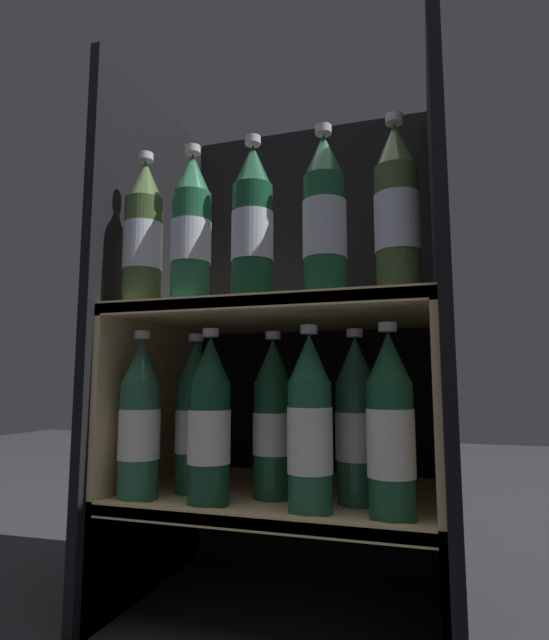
# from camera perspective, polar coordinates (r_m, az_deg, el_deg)

# --- Properties ---
(fridge_back_wall) EXTENTS (0.62, 0.02, 1.05)m
(fridge_back_wall) POSITION_cam_1_polar(r_m,az_deg,el_deg) (1.20, 3.97, -2.06)
(fridge_back_wall) COLOR black
(fridge_back_wall) RESTS_ON ground_plane
(fridge_side_left) EXTENTS (0.02, 0.45, 1.05)m
(fridge_side_left) POSITION_cam_1_polar(r_m,az_deg,el_deg) (1.11, -13.92, -1.46)
(fridge_side_left) COLOR black
(fridge_side_left) RESTS_ON ground_plane
(fridge_side_right) EXTENTS (0.02, 0.45, 1.05)m
(fridge_side_right) POSITION_cam_1_polar(r_m,az_deg,el_deg) (0.95, 18.64, -0.37)
(fridge_side_right) COLOR black
(fridge_side_right) RESTS_ON ground_plane
(shelf_lower) EXTENTS (0.58, 0.41, 0.22)m
(shelf_lower) POSITION_cam_1_polar(r_m,az_deg,el_deg) (1.00, 0.94, -21.21)
(shelf_lower) COLOR #DBBC84
(shelf_lower) RESTS_ON ground_plane
(shelf_upper) EXTENTS (0.58, 0.41, 0.56)m
(shelf_upper) POSITION_cam_1_polar(r_m,az_deg,el_deg) (0.98, 0.97, -8.25)
(shelf_upper) COLOR #DBBC84
(shelf_upper) RESTS_ON ground_plane
(bottle_upper_front_0) EXTENTS (0.07, 0.07, 0.30)m
(bottle_upper_front_0) POSITION_cam_1_polar(r_m,az_deg,el_deg) (0.98, -14.78, 9.21)
(bottle_upper_front_0) COLOR #384C28
(bottle_upper_front_0) RESTS_ON shelf_upper
(bottle_upper_front_1) EXTENTS (0.07, 0.07, 0.30)m
(bottle_upper_front_1) POSITION_cam_1_polar(r_m,az_deg,el_deg) (0.93, -9.51, 9.96)
(bottle_upper_front_1) COLOR #1E5638
(bottle_upper_front_1) RESTS_ON shelf_upper
(bottle_upper_front_2) EXTENTS (0.07, 0.07, 0.30)m
(bottle_upper_front_2) POSITION_cam_1_polar(r_m,az_deg,el_deg) (0.89, -2.54, 10.73)
(bottle_upper_front_2) COLOR #144228
(bottle_upper_front_2) RESTS_ON shelf_upper
(bottle_upper_front_3) EXTENTS (0.07, 0.07, 0.30)m
(bottle_upper_front_3) POSITION_cam_1_polar(r_m,az_deg,el_deg) (0.85, 5.73, 11.43)
(bottle_upper_front_3) COLOR #194C2D
(bottle_upper_front_3) RESTS_ON shelf_upper
(bottle_upper_front_4) EXTENTS (0.07, 0.07, 0.30)m
(bottle_upper_front_4) POSITION_cam_1_polar(r_m,az_deg,el_deg) (0.84, 13.83, 11.95)
(bottle_upper_front_4) COLOR #384C28
(bottle_upper_front_4) RESTS_ON shelf_upper
(bottle_lower_front_0) EXTENTS (0.07, 0.07, 0.30)m
(bottle_lower_front_0) POSITION_cam_1_polar(r_m,az_deg,el_deg) (0.94, -15.15, -11.21)
(bottle_lower_front_0) COLOR #285B42
(bottle_lower_front_0) RESTS_ON shelf_lower
(bottle_lower_front_1) EXTENTS (0.07, 0.07, 0.30)m
(bottle_lower_front_1) POSITION_cam_1_polar(r_m,az_deg,el_deg) (0.87, -7.46, -11.72)
(bottle_lower_front_1) COLOR #144228
(bottle_lower_front_1) RESTS_ON shelf_lower
(bottle_lower_front_2) EXTENTS (0.07, 0.07, 0.30)m
(bottle_lower_front_2) POSITION_cam_1_polar(r_m,az_deg,el_deg) (0.82, 4.05, -12.14)
(bottle_lower_front_2) COLOR #1E5638
(bottle_lower_front_2) RESTS_ON shelf_lower
(bottle_lower_front_3) EXTENTS (0.07, 0.07, 0.30)m
(bottle_lower_front_3) POSITION_cam_1_polar(r_m,az_deg,el_deg) (0.80, 13.11, -12.10)
(bottle_lower_front_3) COLOR #194C2D
(bottle_lower_front_3) RESTS_ON shelf_lower
(bottle_lower_back_0) EXTENTS (0.07, 0.07, 0.30)m
(bottle_lower_back_0) POSITION_cam_1_polar(r_m,az_deg,el_deg) (0.98, -9.12, -11.17)
(bottle_lower_back_0) COLOR #1E5638
(bottle_lower_back_0) RESTS_ON shelf_lower
(bottle_lower_back_1) EXTENTS (0.07, 0.07, 0.30)m
(bottle_lower_back_1) POSITION_cam_1_polar(r_m,az_deg,el_deg) (0.92, -0.21, -11.50)
(bottle_lower_back_1) COLOR #194C2D
(bottle_lower_back_1) RESTS_ON shelf_lower
(bottle_lower_back_2) EXTENTS (0.07, 0.07, 0.30)m
(bottle_lower_back_2) POSITION_cam_1_polar(r_m,az_deg,el_deg) (0.88, 9.35, -11.60)
(bottle_lower_back_2) COLOR #285B42
(bottle_lower_back_2) RESTS_ON shelf_lower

